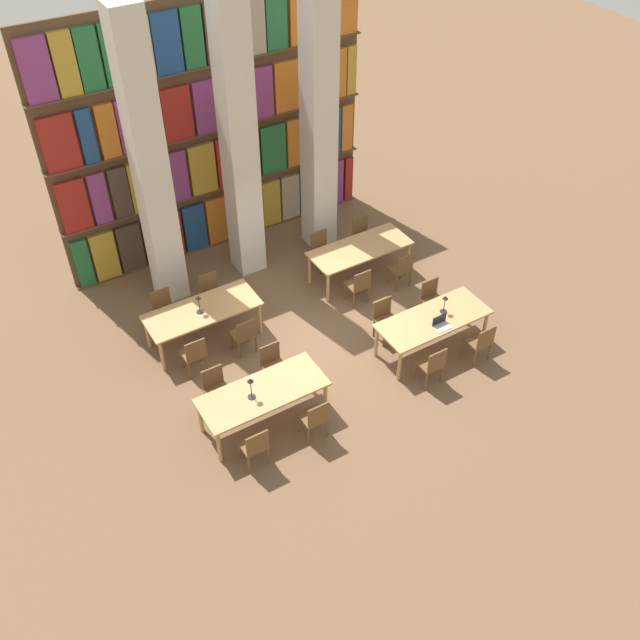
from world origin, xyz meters
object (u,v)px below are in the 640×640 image
desk_lamp_1 (445,301)px  chair_9 (164,309)px  chair_3 (273,364)px  chair_7 (432,299)px  desk_lamp_0 (251,385)px  reading_table_2 (202,313)px  chair_11 (212,292)px  chair_6 (481,342)px  chair_10 (244,334)px  chair_14 (401,268)px  chair_1 (216,388)px  chair_13 (322,249)px  reading_table_1 (433,321)px  chair_15 (363,234)px  reading_table_3 (360,251)px  chair_0 (255,446)px  chair_4 (432,364)px  desk_lamp_2 (199,301)px  chair_12 (359,285)px  pillar_right (319,121)px  pillar_left (150,168)px  chair_2 (315,418)px  pillar_center (239,143)px  laptop (441,325)px  chair_5 (385,318)px  chair_8 (194,354)px

desk_lamp_1 → chair_9: (-4.44, 3.19, -0.56)m
chair_3 → chair_7: same height
desk_lamp_0 → reading_table_2: 2.54m
chair_11 → chair_6: bearing=133.1°
chair_10 → chair_14: size_ratio=1.00×
desk_lamp_0 → desk_lamp_1: (4.13, 0.05, -0.04)m
chair_1 → chair_13: same height
reading_table_1 → chair_15: size_ratio=2.53×
chair_14 → reading_table_3: bearing=128.1°
chair_0 → chair_4: 3.62m
desk_lamp_2 → chair_12: 3.36m
pillar_right → reading_table_3: pillar_right is taller
pillar_left → chair_2: 5.57m
reading_table_3 → chair_13: bearing=124.4°
chair_6 → pillar_center: bearing=115.9°
desk_lamp_1 → chair_2: bearing=-167.1°
reading_table_1 → desk_lamp_1: bearing=9.7°
pillar_right → chair_6: pillar_right is taller
chair_7 → pillar_center: bearing=-55.4°
chair_0 → desk_lamp_0: 0.99m
reading_table_2 → reading_table_3: size_ratio=1.00×
laptop → chair_13: (-0.42, 3.60, -0.34)m
laptop → chair_15: laptop is taller
pillar_right → desk_lamp_0: size_ratio=13.29×
pillar_right → pillar_center: bearing=180.0°
chair_4 → reading_table_2: (-3.07, 3.24, 0.22)m
chair_2 → reading_table_2: bearing=100.5°
pillar_center → laptop: size_ratio=18.75×
chair_5 → chair_7: bearing=-180.0°
desk_lamp_2 → chair_13: (3.26, 0.89, -0.57)m
chair_1 → pillar_right: bearing=-140.6°
chair_7 → chair_8: size_ratio=1.00×
reading_table_1 → chair_14: chair_14 is taller
pillar_center → chair_9: (-2.34, -0.98, -2.53)m
chair_9 → pillar_left: bearing=-117.3°
chair_3 → chair_13: 3.67m
chair_3 → reading_table_3: chair_3 is taller
chair_2 → chair_10: size_ratio=1.00×
chair_15 → chair_4: bearing=73.5°
desk_lamp_2 → reading_table_2: bearing=39.9°
desk_lamp_1 → chair_10: bearing=153.3°
pillar_left → chair_6: (4.24, -4.95, -2.53)m
desk_lamp_1 → desk_lamp_2: desk_lamp_2 is taller
chair_3 → reading_table_2: bearing=-71.2°
pillar_left → chair_5: size_ratio=6.86×
laptop → chair_4: bearing=-139.0°
pillar_right → chair_1: pillar_right is taller
pillar_center → reading_table_1: (1.82, -4.22, -2.30)m
desk_lamp_0 → chair_4: (3.29, -0.73, -0.60)m
pillar_center → chair_15: bearing=-19.5°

